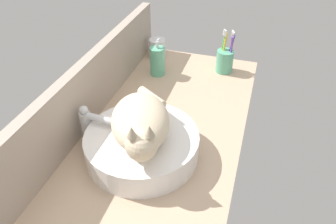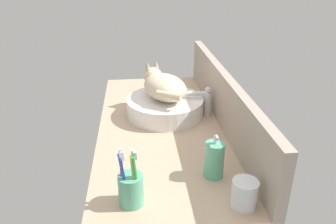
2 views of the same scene
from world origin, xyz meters
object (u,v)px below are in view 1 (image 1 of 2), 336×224
Objects in this scene: faucet at (89,123)px; water_glass at (157,49)px; sink_basin at (142,145)px; cat at (141,123)px; soap_dispenser at (157,61)px; toothbrush_cup at (225,60)px.

water_glass is at bearing -1.48° from faucet.
sink_basin is 66.26cm from water_glass.
faucet is at bearing 82.36° from cat.
faucet is 0.87× the size of soap_dispenser.
sink_basin is 1.87× the size of toothbrush_cup.
water_glass is (64.10, 16.78, -0.22)cm from sink_basin.
sink_basin is 1.13× the size of cat.
sink_basin is at bearing -165.33° from water_glass.
cat is 68.35cm from water_glass.
soap_dispenser is 16.40cm from water_glass.
soap_dispenser is at bearing -160.79° from water_glass.
toothbrush_cup is at bearing -14.72° from sink_basin.
water_glass reaches higher than sink_basin.
faucet reaches higher than water_glass.
water_glass is (62.78, -1.63, -3.45)cm from faucet.
water_glass is at bearing 14.90° from cat.
faucet is at bearing 171.65° from soap_dispenser.
sink_basin is at bearing -166.80° from soap_dispenser.
faucet reaches higher than sink_basin.
soap_dispenser reaches higher than sink_basin.
faucet is 67.68cm from toothbrush_cup.
faucet is 47.98cm from soap_dispenser.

